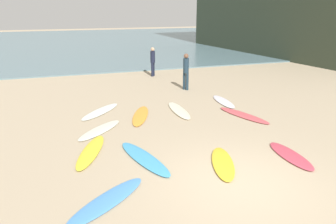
% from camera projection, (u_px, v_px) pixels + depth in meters
% --- Properties ---
extents(ground_plane, '(120.00, 120.00, 0.00)m').
position_uv_depth(ground_plane, '(240.00, 183.00, 7.91)').
color(ground_plane, tan).
extents(ocean_water, '(120.00, 40.00, 0.08)m').
position_uv_depth(ocean_water, '(89.00, 42.00, 39.18)').
color(ocean_water, slate).
rests_on(ocean_water, ground_plane).
extents(surfboard_0, '(0.72, 1.96, 0.07)m').
position_uv_depth(surfboard_0, '(291.00, 155.00, 9.32)').
color(surfboard_0, '#D4465A').
rests_on(surfboard_0, ground_plane).
extents(surfboard_1, '(2.15, 1.87, 0.07)m').
position_uv_depth(surfboard_1, '(107.00, 201.00, 7.15)').
color(surfboard_1, '#4E95E4').
rests_on(surfboard_1, ground_plane).
extents(surfboard_2, '(1.24, 2.10, 0.09)m').
position_uv_depth(surfboard_2, '(223.00, 163.00, 8.86)').
color(surfboard_2, yellow).
rests_on(surfboard_2, ground_plane).
extents(surfboard_3, '(1.39, 2.51, 0.07)m').
position_uv_depth(surfboard_3, '(140.00, 116.00, 12.72)').
color(surfboard_3, gold).
rests_on(surfboard_3, ground_plane).
extents(surfboard_4, '(0.67, 2.45, 0.08)m').
position_uv_depth(surfboard_4, '(179.00, 110.00, 13.35)').
color(surfboard_4, '#EDE9C8').
rests_on(surfboard_4, ground_plane).
extents(surfboard_5, '(2.03, 2.23, 0.06)m').
position_uv_depth(surfboard_5, '(101.00, 111.00, 13.23)').
color(surfboard_5, white).
rests_on(surfboard_5, ground_plane).
extents(surfboard_6, '(0.74, 2.16, 0.08)m').
position_uv_depth(surfboard_6, '(223.00, 101.00, 14.60)').
color(surfboard_6, white).
rests_on(surfboard_6, ground_plane).
extents(surfboard_7, '(1.93, 1.98, 0.07)m').
position_uv_depth(surfboard_7, '(100.00, 130.00, 11.24)').
color(surfboard_7, silver).
rests_on(surfboard_7, ground_plane).
extents(surfboard_8, '(1.21, 2.54, 0.07)m').
position_uv_depth(surfboard_8, '(243.00, 115.00, 12.77)').
color(surfboard_8, '#D6535A').
rests_on(surfboard_8, ground_plane).
extents(surfboard_9, '(1.15, 2.62, 0.08)m').
position_uv_depth(surfboard_9, '(144.00, 158.00, 9.14)').
color(surfboard_9, '#44A0D9').
rests_on(surfboard_9, ground_plane).
extents(surfboard_10, '(1.34, 2.46, 0.09)m').
position_uv_depth(surfboard_10, '(91.00, 151.00, 9.56)').
color(surfboard_10, yellow).
rests_on(surfboard_10, ground_plane).
extents(beachgoer_near, '(0.39, 0.39, 1.73)m').
position_uv_depth(beachgoer_near, '(153.00, 60.00, 19.80)').
color(beachgoer_near, '#191E33').
rests_on(beachgoer_near, ground_plane).
extents(beachgoer_mid, '(0.38, 0.38, 1.84)m').
position_uv_depth(beachgoer_mid, '(186.00, 70.00, 16.50)').
color(beachgoer_mid, '#1E3342').
rests_on(beachgoer_mid, ground_plane).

